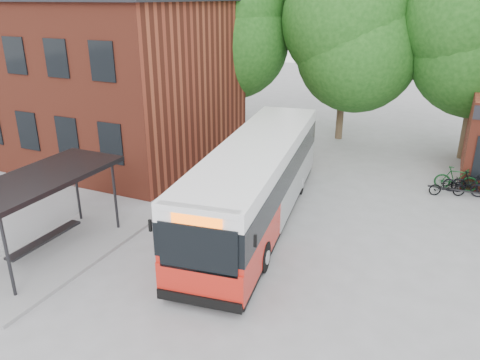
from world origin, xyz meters
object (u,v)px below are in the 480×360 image
at_px(bicycle_2, 464,184).
at_px(bus_shelter, 47,216).
at_px(bicycle_0, 447,187).
at_px(bicycle_3, 472,183).
at_px(bicycle_1, 456,179).
at_px(city_bus, 257,182).

bearing_deg(bicycle_2, bus_shelter, 142.76).
relative_size(bicycle_0, bicycle_3, 0.92).
distance_m(bus_shelter, bicycle_2, 17.14).
distance_m(bicycle_1, bicycle_2, 0.47).
bearing_deg(bus_shelter, bicycle_3, 42.19).
height_order(city_bus, bicycle_3, city_bus).
height_order(bicycle_2, bicycle_3, bicycle_3).
bearing_deg(bicycle_1, bus_shelter, 129.36).
bearing_deg(bus_shelter, bicycle_2, 42.41).
distance_m(bus_shelter, bicycle_3, 17.50).
relative_size(bus_shelter, bicycle_3, 4.12).
height_order(bus_shelter, bicycle_1, bus_shelter).
relative_size(city_bus, bicycle_1, 6.71).
xyz_separation_m(bicycle_1, bicycle_2, (0.33, -0.32, -0.10)).
distance_m(city_bus, bicycle_1, 9.62).
bearing_deg(bicycle_2, bicycle_0, 137.91).
distance_m(bus_shelter, bicycle_0, 16.32).
relative_size(bicycle_2, bicycle_3, 1.03).
relative_size(bicycle_1, bicycle_3, 1.09).
bearing_deg(bicycle_0, bicycle_3, -74.84).
bearing_deg(city_bus, bicycle_1, 34.94).
bearing_deg(bicycle_3, bicycle_1, 73.70).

